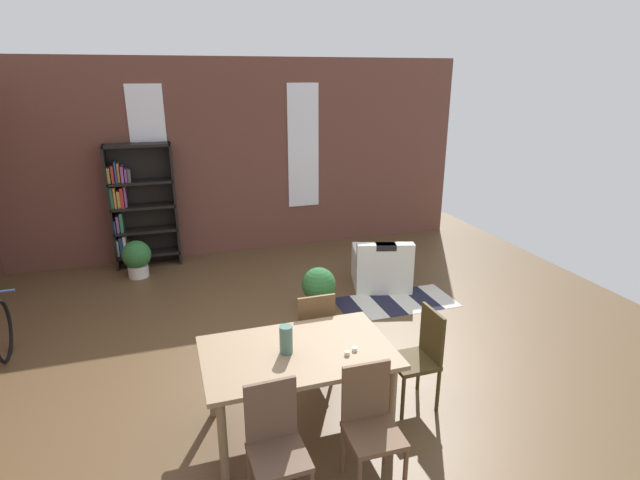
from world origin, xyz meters
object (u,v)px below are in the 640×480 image
at_px(dining_chair_far_right, 313,331).
at_px(armchair_white, 381,268).
at_px(potted_plant_window, 319,287).
at_px(bookshelf_tall, 138,205).
at_px(dining_table, 298,360).
at_px(dining_chair_near_right, 370,422).
at_px(dining_chair_head_right, 420,354).
at_px(potted_plant_by_shelf, 137,257).
at_px(potted_plant_corner, 317,317).
at_px(dining_chair_near_left, 276,443).
at_px(vase_on_table, 286,339).

relative_size(dining_chair_far_right, armchair_white, 0.96).
bearing_deg(dining_chair_far_right, potted_plant_window, 70.35).
bearing_deg(bookshelf_tall, dining_table, -73.54).
distance_m(dining_chair_near_right, bookshelf_tall, 5.63).
xyz_separation_m(dining_chair_far_right, dining_chair_head_right, (0.82, -0.73, 0.00)).
height_order(armchair_white, potted_plant_by_shelf, armchair_white).
height_order(dining_chair_far_right, potted_plant_corner, dining_chair_far_right).
distance_m(dining_table, armchair_white, 3.32).
distance_m(dining_table, dining_chair_far_right, 0.83).
bearing_deg(dining_chair_near_right, dining_chair_far_right, 90.06).
relative_size(dining_table, dining_chair_near_left, 1.69).
relative_size(dining_chair_far_right, dining_chair_near_left, 1.00).
bearing_deg(dining_chair_near_left, armchair_white, 54.92).
distance_m(vase_on_table, armchair_white, 3.41).
bearing_deg(dining_table, bookshelf_tall, 106.46).
distance_m(dining_chair_near_left, potted_plant_by_shelf, 4.94).
relative_size(dining_table, potted_plant_window, 2.76).
relative_size(bookshelf_tall, armchair_white, 2.00).
relative_size(dining_chair_far_right, dining_chair_head_right, 1.00).
xyz_separation_m(dining_chair_near_left, potted_plant_corner, (1.00, 2.22, -0.26)).
bearing_deg(dining_chair_head_right, potted_plant_window, 97.85).
bearing_deg(vase_on_table, armchair_white, 51.50).
distance_m(vase_on_table, dining_chair_far_right, 0.94).
bearing_deg(dining_chair_near_right, dining_chair_head_right, 41.86).
height_order(dining_chair_head_right, potted_plant_corner, dining_chair_head_right).
distance_m(dining_chair_far_right, potted_plant_by_shelf, 3.82).
bearing_deg(potted_plant_by_shelf, dining_chair_head_right, -57.39).
height_order(dining_chair_head_right, bookshelf_tall, bookshelf_tall).
height_order(dining_table, potted_plant_window, dining_table).
xyz_separation_m(vase_on_table, potted_plant_corner, (0.74, 1.49, -0.64)).
bearing_deg(armchair_white, bookshelf_tall, 149.39).
xyz_separation_m(bookshelf_tall, armchair_white, (3.35, -1.98, -0.73)).
xyz_separation_m(dining_chair_near_right, dining_chair_near_left, (-0.73, -0.00, 0.00)).
xyz_separation_m(armchair_white, potted_plant_window, (-1.11, -0.45, 0.03)).
height_order(dining_chair_near_right, dining_chair_head_right, same).
xyz_separation_m(dining_chair_head_right, potted_plant_by_shelf, (-2.62, 4.09, -0.20)).
bearing_deg(dining_chair_near_left, vase_on_table, 69.88).
distance_m(dining_chair_near_left, potted_plant_window, 3.16).
relative_size(dining_table, vase_on_table, 6.58).
height_order(dining_chair_far_right, armchair_white, dining_chair_far_right).
relative_size(dining_chair_far_right, bookshelf_tall, 0.48).
xyz_separation_m(vase_on_table, bookshelf_tall, (-1.26, 4.61, 0.12)).
relative_size(armchair_white, potted_plant_corner, 2.14).
bearing_deg(potted_plant_corner, dining_chair_near_right, -97.13).
relative_size(dining_table, potted_plant_by_shelf, 2.78).
xyz_separation_m(dining_chair_near_left, potted_plant_window, (1.24, 2.90, -0.20)).
bearing_deg(dining_table, vase_on_table, 180.00).
distance_m(dining_chair_head_right, potted_plant_window, 2.20).
height_order(dining_table, vase_on_table, vase_on_table).
height_order(dining_table, dining_chair_near_left, dining_chair_near_left).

